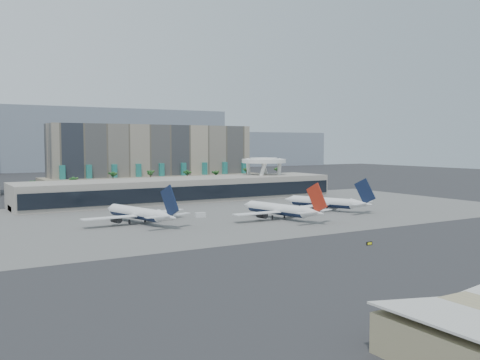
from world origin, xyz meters
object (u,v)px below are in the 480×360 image
airliner_left (139,213)px  service_vehicle_b (294,214)px  airliner_centre (280,209)px  airliner_right (325,202)px  service_vehicle_a (200,215)px  taxiway_sign (369,243)px

airliner_left → service_vehicle_b: airliner_left is taller
airliner_centre → airliner_right: 34.75m
service_vehicle_a → airliner_centre: bearing=-32.5°
airliner_left → airliner_right: bearing=-18.4°
airliner_left → service_vehicle_b: 64.09m
airliner_centre → service_vehicle_b: size_ratio=13.58×
taxiway_sign → service_vehicle_a: bearing=100.3°
airliner_left → airliner_centre: airliner_left is taller
airliner_centre → service_vehicle_b: (9.27, 2.94, -3.11)m
airliner_left → airliner_centre: bearing=-32.4°
airliner_centre → service_vehicle_b: 10.21m
airliner_right → service_vehicle_b: bearing=176.0°
taxiway_sign → airliner_left: bearing=118.5°
service_vehicle_b → airliner_right: bearing=10.6°
airliner_left → taxiway_sign: (44.22, -76.40, -3.51)m
service_vehicle_b → service_vehicle_a: bearing=144.4°
airliner_left → service_vehicle_a: 27.93m
airliner_centre → service_vehicle_b: airliner_centre is taller
airliner_centre → service_vehicle_a: (-25.45, 20.50, -2.95)m
airliner_centre → airliner_right: size_ratio=1.07×
airliner_right → service_vehicle_b: (-23.61, -8.29, -3.05)m
airliner_right → taxiway_sign: bearing=-144.1°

